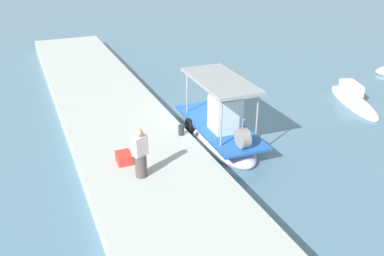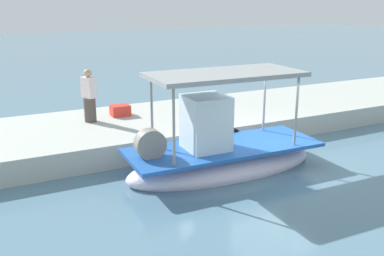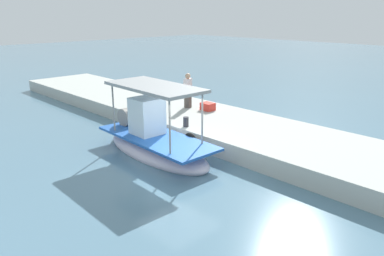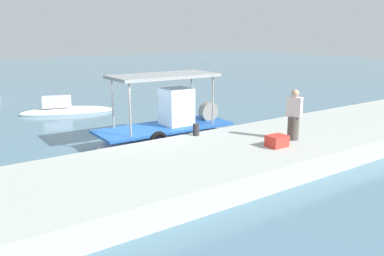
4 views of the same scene
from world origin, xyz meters
The scene contains 6 objects.
ground_plane centered at (0.00, 0.00, 0.00)m, with size 120.00×120.00×0.00m, color slate.
dock_quay centered at (0.00, -3.97, 0.36)m, with size 36.00×4.69×0.72m, color #B5BAB2.
main_fishing_boat centered at (1.53, -0.16, 0.52)m, with size 5.78×2.23×3.17m.
fisherman_near_bollard centered at (4.11, -4.44, 1.53)m, with size 0.52×0.57×1.78m.
mooring_bollard centered at (1.66, -2.00, 0.94)m, with size 0.24×0.24×0.43m, color #2D2D33.
cargo_crate centered at (2.97, -4.75, 0.91)m, with size 0.65×0.52×0.38m, color red.
Camera 3 is at (-9.69, 8.64, 5.49)m, focal length 34.98 mm.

